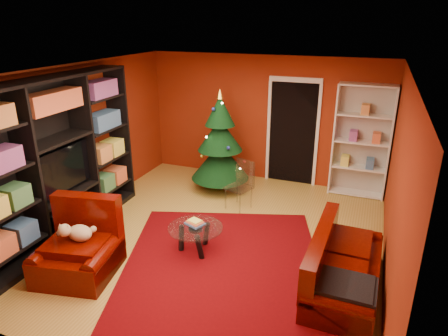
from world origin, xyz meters
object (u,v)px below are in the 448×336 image
at_px(christmas_tree, 220,142).
at_px(gift_box_red, 236,171).
at_px(armchair, 77,248).
at_px(sofa, 346,262).
at_px(coffee_table, 196,239).
at_px(gift_box_green, 213,177).
at_px(acrylic_chair, 239,188).
at_px(media_unit, 58,161).
at_px(rug, 222,266).
at_px(white_bookshelf, 361,142).
at_px(dog, 80,233).

xyz_separation_m(christmas_tree, gift_box_red, (0.07, 0.75, -0.87)).
height_order(armchair, sofa, armchair).
relative_size(armchair, coffee_table, 1.29).
bearing_deg(gift_box_green, acrylic_chair, -45.83).
height_order(gift_box_green, coffee_table, coffee_table).
relative_size(gift_box_red, acrylic_chair, 0.30).
xyz_separation_m(christmas_tree, coffee_table, (0.52, -2.29, -0.78)).
bearing_deg(coffee_table, armchair, -139.12).
bearing_deg(media_unit, armchair, -43.45).
xyz_separation_m(christmas_tree, sofa, (2.66, -2.39, -0.61)).
bearing_deg(media_unit, coffee_table, 5.24).
bearing_deg(rug, armchair, -153.78).
distance_m(gift_box_green, white_bookshelf, 3.04).
bearing_deg(acrylic_chair, white_bookshelf, 55.71).
relative_size(media_unit, gift_box_red, 13.57).
relative_size(gift_box_red, dog, 0.60).
xyz_separation_m(armchair, acrylic_chair, (1.35, 2.69, -0.01)).
bearing_deg(acrylic_chair, armchair, -96.85).
relative_size(armchair, dog, 2.62).
bearing_deg(armchair, gift_box_green, 71.43).
height_order(christmas_tree, white_bookshelf, white_bookshelf).
bearing_deg(armchair, gift_box_red, 67.81).
relative_size(rug, coffee_table, 3.94).
distance_m(christmas_tree, gift_box_red, 1.16).
xyz_separation_m(white_bookshelf, coffee_table, (-2.07, -3.03, -0.87)).
bearing_deg(rug, acrylic_chair, 102.17).
xyz_separation_m(gift_box_red, coffee_table, (0.44, -3.05, 0.09)).
distance_m(armchair, acrylic_chair, 3.01).
bearing_deg(dog, sofa, 4.18).
xyz_separation_m(gift_box_green, armchair, (-0.46, -3.60, 0.29)).
relative_size(rug, sofa, 1.76).
relative_size(gift_box_green, armchair, 0.24).
height_order(rug, coffee_table, coffee_table).
distance_m(coffee_table, acrylic_chair, 1.63).
xyz_separation_m(armchair, coffee_table, (1.24, 1.08, -0.20)).
bearing_deg(gift_box_red, armchair, -100.96).
distance_m(armchair, sofa, 3.52).
height_order(dog, sofa, sofa).
height_order(christmas_tree, gift_box_red, christmas_tree).
xyz_separation_m(gift_box_green, sofa, (2.92, -2.62, 0.27)).
bearing_deg(armchair, dog, 45.00).
relative_size(armchair, acrylic_chair, 1.31).
distance_m(gift_box_red, coffee_table, 3.08).
bearing_deg(acrylic_chair, gift_box_green, 154.06).
bearing_deg(acrylic_chair, coffee_table, -74.09).
height_order(gift_box_green, dog, dog).
height_order(rug, acrylic_chair, acrylic_chair).
relative_size(rug, white_bookshelf, 1.43).
bearing_deg(rug, coffee_table, 157.02).
relative_size(rug, christmas_tree, 1.55).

